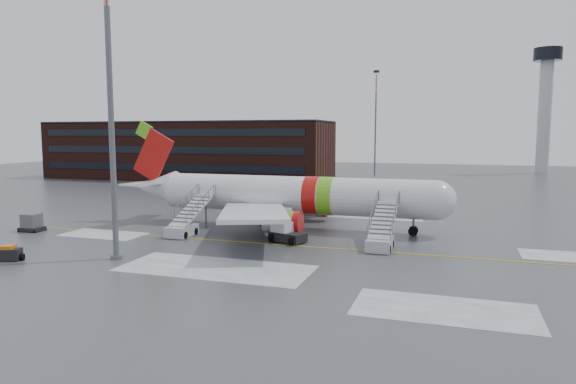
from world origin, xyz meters
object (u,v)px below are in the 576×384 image
(airstair_aft, at_px, (186,224))
(uld_container, at_px, (32,223))
(airliner, at_px, (285,195))
(baggage_tractor, at_px, (9,254))
(airstair_fwd, at_px, (381,236))
(pushback_tug, at_px, (286,233))
(light_mast_near, at_px, (110,96))

(airstair_aft, height_order, uld_container, airstair_aft)
(airliner, relative_size, airstair_aft, 4.55)
(uld_container, bearing_deg, airstair_aft, 11.42)
(airliner, height_order, baggage_tractor, airliner)
(airstair_fwd, bearing_deg, uld_container, -174.76)
(uld_container, xyz_separation_m, baggage_tractor, (7.69, -10.08, -0.32))
(airstair_aft, height_order, pushback_tug, airstair_aft)
(uld_container, bearing_deg, airliner, 22.35)
(airstair_fwd, distance_m, airstair_aft, 18.77)
(pushback_tug, bearing_deg, airstair_aft, 179.61)
(airstair_fwd, distance_m, pushback_tug, 8.53)
(airliner, height_order, light_mast_near, light_mast_near)
(uld_container, bearing_deg, baggage_tractor, -52.66)
(airstair_fwd, bearing_deg, baggage_tractor, -153.62)
(airliner, relative_size, uld_container, 15.69)
(baggage_tractor, height_order, light_mast_near, light_mast_near)
(uld_container, relative_size, baggage_tractor, 0.92)
(pushback_tug, bearing_deg, airstair_fwd, 0.47)
(airliner, bearing_deg, baggage_tractor, -128.76)
(airstair_fwd, bearing_deg, pushback_tug, -179.53)
(airstair_fwd, relative_size, baggage_tractor, 3.19)
(airstair_aft, bearing_deg, airliner, 39.36)
(pushback_tug, bearing_deg, airliner, 109.02)
(uld_container, distance_m, light_mast_near, 20.49)
(airliner, bearing_deg, pushback_tug, -70.98)
(airstair_aft, relative_size, uld_container, 3.45)
(baggage_tractor, bearing_deg, airstair_aft, 59.14)
(airstair_aft, distance_m, baggage_tractor, 15.42)
(airliner, height_order, pushback_tug, airliner)
(airliner, distance_m, airstair_fwd, 12.85)
(airstair_fwd, height_order, pushback_tug, airstair_fwd)
(pushback_tug, xyz_separation_m, uld_container, (-25.84, -3.08, 0.02))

